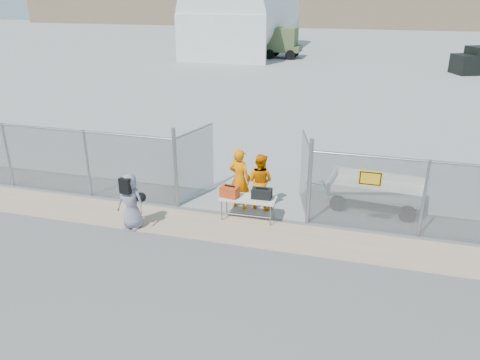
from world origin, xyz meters
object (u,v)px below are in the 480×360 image
(security_worker_right, at_px, (260,181))
(utility_trailer, at_px, (376,192))
(visitor, at_px, (131,201))
(folding_table, at_px, (248,208))
(security_worker_left, at_px, (240,179))

(security_worker_right, relative_size, utility_trailer, 0.47)
(security_worker_right, height_order, utility_trailer, security_worker_right)
(security_worker_right, bearing_deg, visitor, 48.76)
(folding_table, xyz_separation_m, visitor, (-2.97, -1.37, 0.46))
(security_worker_left, distance_m, security_worker_right, 0.62)
(security_worker_right, bearing_deg, security_worker_left, 29.53)
(visitor, bearing_deg, folding_table, 29.62)
(security_worker_left, bearing_deg, folding_table, 136.69)
(utility_trailer, bearing_deg, folding_table, -144.83)
(security_worker_left, xyz_separation_m, security_worker_right, (0.59, 0.17, -0.08))
(visitor, bearing_deg, security_worker_left, 44.06)
(security_worker_left, bearing_deg, security_worker_right, -149.72)
(security_worker_right, relative_size, visitor, 1.08)
(folding_table, xyz_separation_m, security_worker_left, (-0.44, 0.69, 0.60))
(security_worker_left, relative_size, security_worker_right, 1.09)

